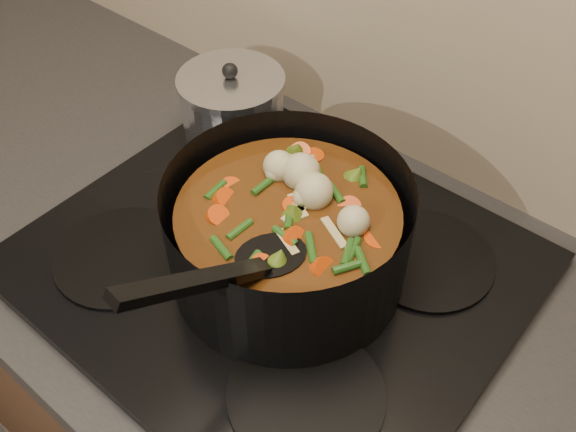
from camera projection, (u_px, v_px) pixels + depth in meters
The scene contains 4 objects.
counter at pixel (278, 422), 1.20m from camera, with size 2.64×0.64×0.91m.
stovetop at pixel (274, 263), 0.87m from camera, with size 0.62×0.54×0.03m.
stockpot at pixel (288, 236), 0.80m from camera, with size 0.38×0.45×0.22m.
saucepan at pixel (233, 108), 1.01m from camera, with size 0.17×0.17×0.14m.
Camera 1 is at (0.37, 1.51, 1.59)m, focal length 40.00 mm.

